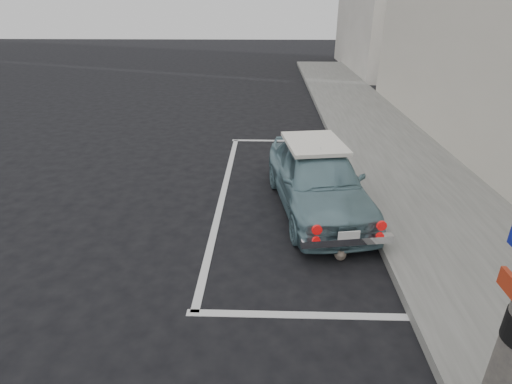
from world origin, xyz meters
TOP-DOWN VIEW (x-y plane):
  - ground at (0.00, 0.00)m, footprint 80.00×80.00m
  - sidewalk at (3.20, 2.00)m, footprint 2.80×40.00m
  - pline_rear at (0.50, -0.50)m, footprint 3.00×0.12m
  - pline_front at (0.50, 6.50)m, footprint 3.00×0.12m
  - pline_side at (-0.90, 3.00)m, footprint 0.12×7.00m
  - retro_coupe at (0.94, 2.43)m, footprint 2.00×3.84m
  - cat at (1.14, 0.75)m, footprint 0.22×0.42m

SIDE VIEW (x-z plane):
  - ground at x=0.00m, z-range 0.00..0.00m
  - pline_rear at x=0.50m, z-range 0.00..0.01m
  - pline_front at x=0.50m, z-range 0.00..0.01m
  - pline_side at x=-0.90m, z-range 0.00..0.01m
  - sidewalk at x=3.20m, z-range 0.00..0.15m
  - cat at x=1.14m, z-range -0.01..0.22m
  - retro_coupe at x=0.94m, z-range 0.01..1.25m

